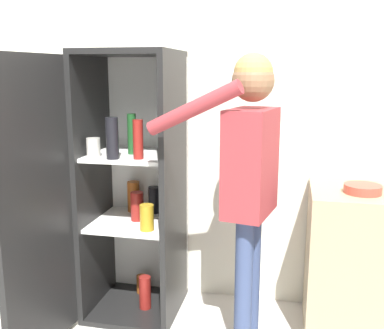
{
  "coord_description": "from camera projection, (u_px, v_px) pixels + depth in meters",
  "views": [
    {
      "loc": [
        0.78,
        -2.07,
        1.61
      ],
      "look_at": [
        0.17,
        0.63,
        1.04
      ],
      "focal_mm": 42.0,
      "sensor_mm": 36.0,
      "label": 1
    }
  ],
  "objects": [
    {
      "name": "person",
      "position": [
        249.0,
        164.0,
        2.47
      ],
      "size": [
        0.7,
        0.52,
        1.71
      ],
      "color": "#384770",
      "rests_on": "ground_plane"
    },
    {
      "name": "bowl",
      "position": [
        363.0,
        189.0,
        2.59
      ],
      "size": [
        0.21,
        0.21,
        0.05
      ],
      "color": "#B24738",
      "rests_on": "counter"
    },
    {
      "name": "wall_back",
      "position": [
        179.0,
        120.0,
        3.15
      ],
      "size": [
        7.0,
        0.06,
        2.55
      ],
      "color": "silver",
      "rests_on": "ground_plane"
    },
    {
      "name": "counter",
      "position": [
        363.0,
        264.0,
        2.73
      ],
      "size": [
        0.66,
        0.57,
        0.92
      ],
      "color": "tan",
      "rests_on": "ground_plane"
    },
    {
      "name": "refrigerator",
      "position": [
        117.0,
        190.0,
        2.89
      ],
      "size": [
        0.71,
        1.18,
        1.74
      ],
      "color": "black",
      "rests_on": "ground_plane"
    }
  ]
}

